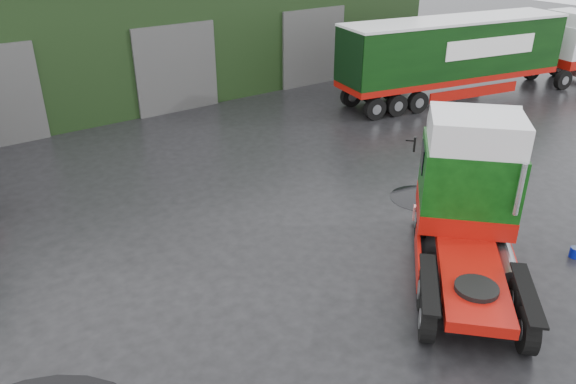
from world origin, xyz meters
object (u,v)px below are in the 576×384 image
object	(u,v)px
hero_tractor	(475,215)
wash_bucket	(575,253)
warehouse	(125,24)
lorry_right	(452,60)

from	to	relation	value
hero_tractor	wash_bucket	xyz separation A→B (m)	(3.48, -0.95, -1.85)
warehouse	lorry_right	size ratio (longest dim) A/B	2.12
lorry_right	wash_bucket	size ratio (longest dim) A/B	51.18
lorry_right	wash_bucket	world-z (taller)	lorry_right
warehouse	lorry_right	bearing A→B (deg)	-46.26
warehouse	wash_bucket	size ratio (longest dim) A/B	108.69
lorry_right	wash_bucket	bearing A→B (deg)	-25.34
hero_tractor	lorry_right	size ratio (longest dim) A/B	0.42
lorry_right	warehouse	bearing A→B (deg)	-125.38
warehouse	wash_bucket	world-z (taller)	warehouse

